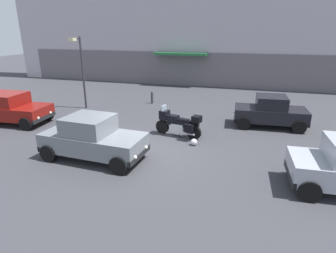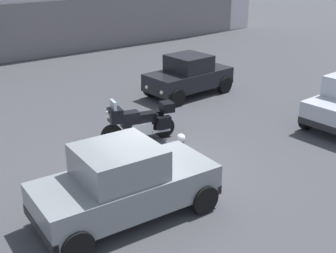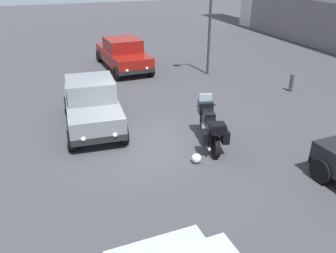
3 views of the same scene
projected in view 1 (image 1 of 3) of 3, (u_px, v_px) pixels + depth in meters
The scene contains 8 objects.
ground_plane at pixel (148, 150), 11.41m from camera, with size 80.00×80.00×0.00m, color #38383D.
motorcycle at pixel (179, 123), 12.68m from camera, with size 2.23×1.02×1.36m.
helmet at pixel (194, 142), 11.86m from camera, with size 0.28×0.28×0.28m, color silver.
car_sedan_far at pixel (6, 108), 14.54m from camera, with size 4.65×2.14×1.56m.
car_compact_side at pixel (270, 112), 13.92m from camera, with size 3.54×1.88×1.56m.
car_wagon_end at pixel (93, 138), 10.44m from camera, with size 3.95×1.99×1.64m.
streetlamp_curbside at pixel (81, 65), 16.51m from camera, with size 0.28×0.94×4.24m.
bollard_curbside at pixel (152, 97), 18.49m from camera, with size 0.16×0.16×0.80m.
Camera 1 is at (3.70, -9.83, 4.62)m, focal length 30.25 mm.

